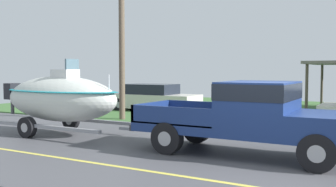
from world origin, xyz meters
name	(u,v)px	position (x,y,z in m)	size (l,w,h in m)	color
ground	(322,121)	(0.00, 8.38, -0.01)	(36.00, 22.00, 0.11)	#4C4C51
pickup_truck_towing	(257,115)	(-0.40, 0.70, 1.01)	(5.60, 2.02, 1.81)	navy
boat_on_trailer	(60,98)	(-6.88, 0.70, 1.17)	(5.75, 2.14, 2.43)	gray
parked_sedan_near	(153,98)	(-7.96, 8.15, 0.67)	(4.57, 1.82, 1.38)	beige
utility_pole	(122,28)	(-7.23, 4.53, 3.78)	(0.24, 1.80, 7.25)	brown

